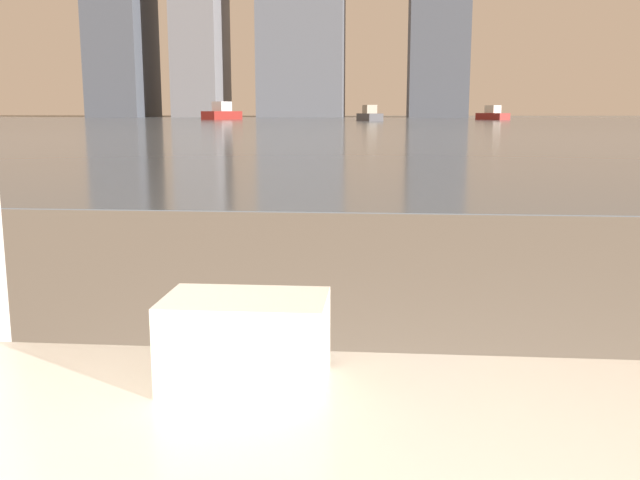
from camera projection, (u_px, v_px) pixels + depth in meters
The scene contains 6 objects.
towel_stack at pixel (246, 341), 1.27m from camera, with size 0.29×0.18×0.16m.
harbor_water at pixel (380, 123), 61.30m from camera, with size 180.00×110.00×0.01m.
harbor_boat_0 at pixel (493, 115), 81.85m from camera, with size 3.52×4.54×1.64m.
harbor_boat_2 at pixel (370, 115), 73.34m from camera, with size 2.84×4.57×1.62m.
harbor_boat_3 at pixel (222, 113), 84.41m from camera, with size 4.03×5.90×2.10m.
skyline_tower_0 at pixel (121, 20), 117.04m from camera, with size 8.62×13.17×31.45m.
Camera 1 is at (0.19, -0.34, 1.05)m, focal length 40.00 mm.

